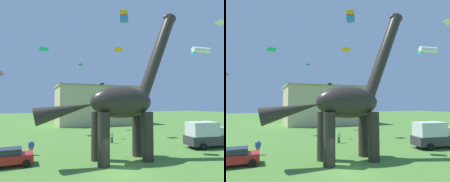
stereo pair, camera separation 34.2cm
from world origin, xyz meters
TOP-DOWN VIEW (x-y plane):
  - ground_plane at (0.00, 0.00)m, footprint 240.00×240.00m
  - dinosaur_sculpture at (1.18, 2.92)m, footprint 14.83×3.14m
  - parked_sedan_left at (-8.78, 4.95)m, footprint 4.27×2.03m
  - parked_box_truck at (13.53, 4.30)m, footprint 5.81×2.73m
  - person_strolling_adult at (6.57, 9.90)m, footprint 0.44×0.20m
  - person_far_spectator at (-6.86, 8.42)m, footprint 0.58×0.26m
  - person_near_flyer at (3.58, 11.45)m, footprint 0.61×0.27m
  - festival_canopy_tent at (17.44, 8.27)m, footprint 3.15×3.15m
  - kite_far_left at (17.43, 4.93)m, footprint 1.07×1.40m
  - kite_mid_center at (11.86, 3.39)m, footprint 2.35×2.08m
  - kite_far_right at (3.06, 6.17)m, footprint 1.19×1.19m
  - kite_drifting at (6.77, 16.30)m, footprint 1.56×1.12m
  - kite_high_right at (7.02, 25.86)m, footprint 1.16×0.98m
  - kite_trailing at (0.34, 17.22)m, footprint 0.84×0.81m
  - kite_mid_left at (10.96, 20.97)m, footprint 0.97×1.32m
  - kite_mid_right at (-5.13, 23.50)m, footprint 1.86×1.54m
  - background_building_block at (9.98, 38.41)m, footprint 22.30×12.17m

SIDE VIEW (x-z plane):
  - ground_plane at x=0.00m, z-range 0.00..0.00m
  - person_strolling_adult at x=6.57m, z-range 0.13..1.31m
  - parked_sedan_left at x=-8.78m, z-range 0.03..1.58m
  - person_far_spectator at x=-6.86m, z-range 0.16..1.72m
  - person_near_flyer at x=3.58m, z-range 0.17..1.81m
  - parked_box_truck at x=13.53m, z-range 0.05..3.25m
  - festival_canopy_tent at x=17.44m, z-range 1.04..4.04m
  - background_building_block at x=9.98m, z-range 0.01..10.40m
  - dinosaur_sculpture at x=1.18m, z-range -2.15..13.36m
  - kite_mid_left at x=10.96m, z-range 6.22..7.86m
  - kite_high_right at x=7.02m, z-range 9.61..9.96m
  - kite_mid_center at x=11.86m, z-range 11.58..12.25m
  - kite_trailing at x=0.34m, z-range 11.48..12.40m
  - kite_drifting at x=6.77m, z-range 14.68..15.12m
  - kite_mid_right at x=-5.13m, z-range 15.32..15.82m
  - kite_far_right at x=3.06m, z-range 15.28..16.49m
  - kite_far_left at x=17.43m, z-range 16.00..17.68m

